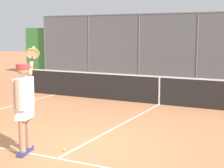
% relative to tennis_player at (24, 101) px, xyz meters
% --- Properties ---
extents(ground_plane, '(60.00, 60.00, 0.00)m').
position_rel_tennis_player_xyz_m(ground_plane, '(-0.73, -0.93, -1.07)').
color(ground_plane, '#C67A4C').
extents(court_line_markings, '(8.56, 10.67, 0.01)m').
position_rel_tennis_player_xyz_m(court_line_markings, '(-0.73, 0.26, -1.07)').
color(court_line_markings, white).
rests_on(court_line_markings, ground).
extents(fence_backdrop, '(20.12, 1.37, 3.31)m').
position_rel_tennis_player_xyz_m(fence_backdrop, '(-0.73, -11.60, 0.26)').
color(fence_backdrop, '#565B60').
rests_on(fence_backdrop, ground).
extents(tennis_net, '(10.99, 0.09, 1.07)m').
position_rel_tennis_player_xyz_m(tennis_net, '(-0.73, -5.88, -0.58)').
color(tennis_net, '#2D2D2D').
rests_on(tennis_net, ground).
extents(tennis_player, '(0.76, 1.34, 2.09)m').
position_rel_tennis_player_xyz_m(tennis_player, '(0.00, 0.00, 0.00)').
color(tennis_player, navy).
rests_on(tennis_player, ground).
extents(tennis_ball_mid_court, '(0.07, 0.07, 0.07)m').
position_rel_tennis_player_xyz_m(tennis_ball_mid_court, '(-0.61, -0.44, -1.04)').
color(tennis_ball_mid_court, '#D6E042').
rests_on(tennis_ball_mid_court, ground).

